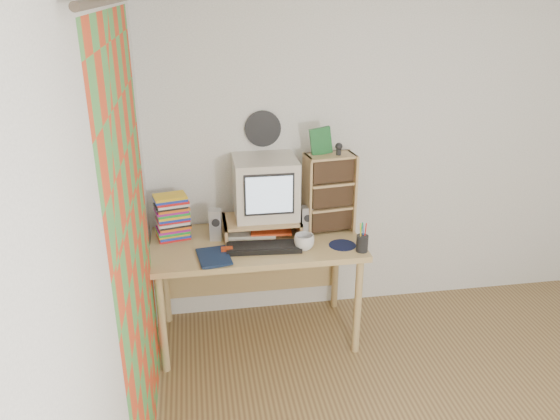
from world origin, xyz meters
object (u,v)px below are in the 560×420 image
object	(u,v)px
crt_monitor	(266,188)
diary	(198,257)
keyboard	(264,247)
desk	(255,255)
dvd_stack	(172,218)
mug	(304,242)
cd_rack	(329,193)

from	to	relation	value
crt_monitor	diary	world-z (taller)	crt_monitor
crt_monitor	keyboard	size ratio (longest dim) A/B	0.88
desk	dvd_stack	distance (m)	0.62
keyboard	dvd_stack	distance (m)	0.65
mug	dvd_stack	bearing A→B (deg)	159.53
crt_monitor	dvd_stack	distance (m)	0.66
keyboard	cd_rack	xyz separation A→B (m)	(0.49, 0.25, 0.26)
mug	crt_monitor	bearing A→B (deg)	122.14
crt_monitor	dvd_stack	xyz separation A→B (m)	(-0.63, -0.01, -0.17)
desk	diary	bearing A→B (deg)	-143.70
crt_monitor	desk	bearing A→B (deg)	-135.42
dvd_stack	diary	size ratio (longest dim) A/B	1.24
crt_monitor	cd_rack	distance (m)	0.44
cd_rack	mug	size ratio (longest dim) A/B	4.17
mug	diary	bearing A→B (deg)	-175.84
dvd_stack	mug	size ratio (longest dim) A/B	2.25
desk	mug	distance (m)	0.42
dvd_stack	crt_monitor	bearing A→B (deg)	-11.35
dvd_stack	cd_rack	size ratio (longest dim) A/B	0.54
keyboard	dvd_stack	bearing A→B (deg)	158.62
crt_monitor	dvd_stack	size ratio (longest dim) A/B	1.43
cd_rack	diary	bearing A→B (deg)	-166.73
crt_monitor	cd_rack	xyz separation A→B (m)	(0.43, -0.04, -0.05)
crt_monitor	diary	xyz separation A→B (m)	(-0.48, -0.37, -0.30)
desk	crt_monitor	xyz separation A→B (m)	(0.09, 0.09, 0.46)
crt_monitor	keyboard	bearing A→B (deg)	-100.56
dvd_stack	diary	world-z (taller)	dvd_stack
diary	crt_monitor	bearing A→B (deg)	30.81
desk	crt_monitor	distance (m)	0.47
keyboard	cd_rack	distance (m)	0.60
dvd_stack	cd_rack	xyz separation A→B (m)	(1.07, -0.03, 0.13)
keyboard	diary	xyz separation A→B (m)	(-0.42, -0.09, 0.01)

